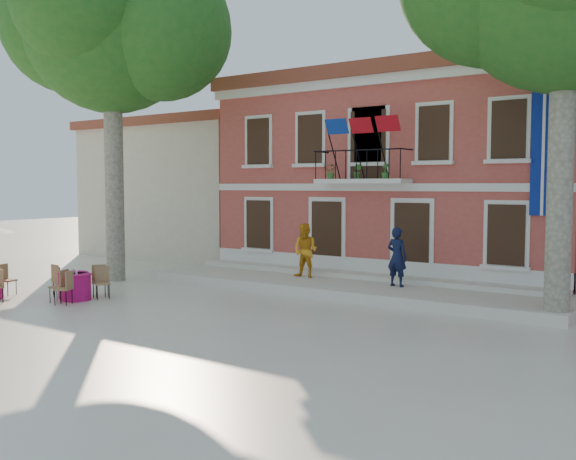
{
  "coord_description": "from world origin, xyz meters",
  "views": [
    {
      "loc": [
        12.01,
        -13.26,
        3.37
      ],
      "look_at": [
        0.45,
        3.5,
        1.94
      ],
      "focal_mm": 40.0,
      "sensor_mm": 36.0,
      "label": 1
    }
  ],
  "objects_px": {
    "pedestrian_orange": "(305,251)",
    "plane_tree_west": "(111,27)",
    "cafe_table_0": "(76,286)",
    "cafe_table_1": "(73,284)",
    "pedestrian_navy": "(397,257)"
  },
  "relations": [
    {
      "from": "cafe_table_1",
      "to": "pedestrian_orange",
      "type": "bearing_deg",
      "value": 51.57
    },
    {
      "from": "pedestrian_navy",
      "to": "plane_tree_west",
      "type": "bearing_deg",
      "value": 22.04
    },
    {
      "from": "plane_tree_west",
      "to": "pedestrian_navy",
      "type": "distance_m",
      "value": 12.56
    },
    {
      "from": "cafe_table_0",
      "to": "cafe_table_1",
      "type": "xyz_separation_m",
      "value": [
        -0.4,
        0.2,
        0.0
      ]
    },
    {
      "from": "pedestrian_navy",
      "to": "cafe_table_1",
      "type": "height_order",
      "value": "pedestrian_navy"
    },
    {
      "from": "cafe_table_0",
      "to": "pedestrian_orange",
      "type": "bearing_deg",
      "value": 55.05
    },
    {
      "from": "pedestrian_orange",
      "to": "plane_tree_west",
      "type": "bearing_deg",
      "value": -158.32
    },
    {
      "from": "plane_tree_west",
      "to": "cafe_table_1",
      "type": "distance_m",
      "value": 9.14
    },
    {
      "from": "plane_tree_west",
      "to": "pedestrian_navy",
      "type": "relative_size",
      "value": 6.62
    },
    {
      "from": "plane_tree_west",
      "to": "cafe_table_1",
      "type": "relative_size",
      "value": 6.46
    },
    {
      "from": "pedestrian_orange",
      "to": "cafe_table_0",
      "type": "xyz_separation_m",
      "value": [
        -4.15,
        -5.94,
        -0.77
      ]
    },
    {
      "from": "cafe_table_1",
      "to": "cafe_table_0",
      "type": "bearing_deg",
      "value": -25.99
    },
    {
      "from": "pedestrian_orange",
      "to": "cafe_table_1",
      "type": "relative_size",
      "value": 0.98
    },
    {
      "from": "pedestrian_orange",
      "to": "cafe_table_0",
      "type": "height_order",
      "value": "pedestrian_orange"
    },
    {
      "from": "pedestrian_navy",
      "to": "pedestrian_orange",
      "type": "xyz_separation_m",
      "value": [
        -3.3,
        -0.01,
        -0.0
      ]
    }
  ]
}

